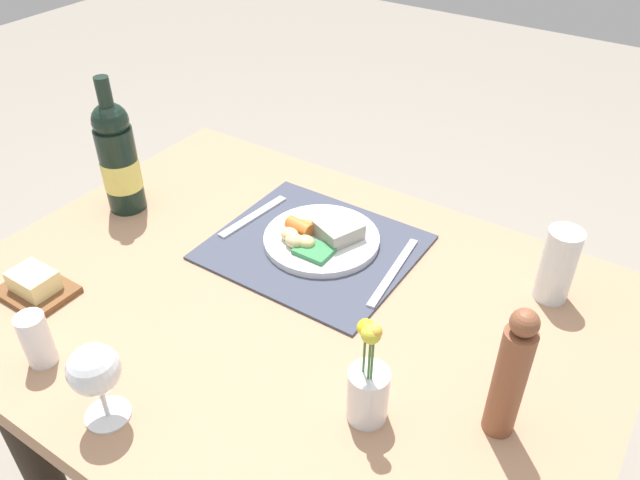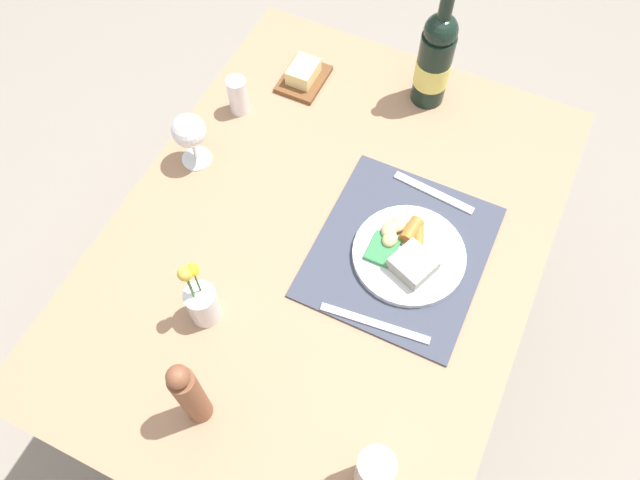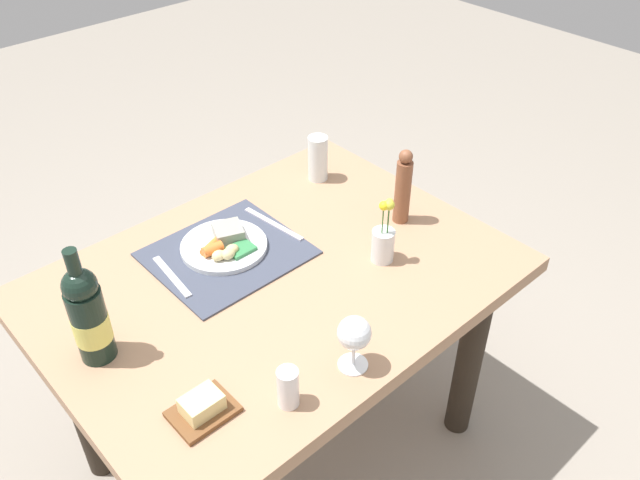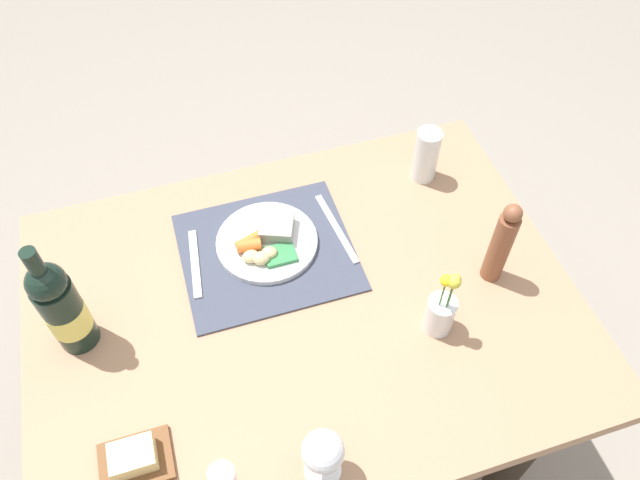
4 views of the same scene
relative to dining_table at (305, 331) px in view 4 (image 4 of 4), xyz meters
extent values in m
plane|color=gray|center=(0.00, 0.00, -0.60)|extent=(8.00, 8.00, 0.00)
cube|color=#A87E5E|center=(0.00, 0.00, 0.10)|extent=(1.17, 0.87, 0.04)
cylinder|color=#2B231A|center=(-0.47, -0.32, -0.26)|extent=(0.08, 0.08, 0.67)
cylinder|color=#2B231A|center=(0.47, -0.32, -0.26)|extent=(0.08, 0.08, 0.67)
cylinder|color=#2B231A|center=(-0.47, 0.32, -0.26)|extent=(0.08, 0.08, 0.67)
cube|color=#3D4353|center=(0.04, -0.16, 0.12)|extent=(0.39, 0.34, 0.01)
cylinder|color=silver|center=(0.04, -0.17, 0.13)|extent=(0.23, 0.23, 0.01)
cube|color=gray|center=(0.01, -0.19, 0.16)|extent=(0.10, 0.10, 0.03)
cylinder|color=orange|center=(0.07, -0.18, 0.15)|extent=(0.08, 0.05, 0.02)
cylinder|color=orange|center=(0.08, -0.16, 0.16)|extent=(0.06, 0.03, 0.03)
ellipsoid|color=#D1C07E|center=(0.04, -0.13, 0.15)|extent=(0.04, 0.03, 0.03)
ellipsoid|color=#C8B97E|center=(0.06, -0.12, 0.15)|extent=(0.04, 0.03, 0.03)
ellipsoid|color=#D9C485|center=(0.08, -0.13, 0.15)|extent=(0.04, 0.03, 0.03)
cube|color=#338048|center=(0.02, -0.12, 0.15)|extent=(0.07, 0.06, 0.01)
cube|color=silver|center=(-0.13, -0.17, 0.13)|extent=(0.04, 0.22, 0.00)
cube|color=silver|center=(0.20, -0.17, 0.13)|extent=(0.04, 0.19, 0.00)
cylinder|color=black|center=(0.46, -0.06, 0.21)|extent=(0.08, 0.08, 0.19)
sphere|color=black|center=(0.46, -0.06, 0.33)|extent=(0.07, 0.07, 0.07)
cylinder|color=black|center=(0.46, -0.06, 0.37)|extent=(0.03, 0.03, 0.09)
cylinder|color=#E9E168|center=(0.46, -0.06, 0.21)|extent=(0.08, 0.08, 0.07)
cube|color=brown|center=(0.38, 0.24, 0.13)|extent=(0.13, 0.10, 0.01)
cube|color=#ECD88E|center=(0.38, 0.24, 0.15)|extent=(0.08, 0.06, 0.04)
cylinder|color=silver|center=(-0.25, 0.14, 0.17)|extent=(0.06, 0.06, 0.09)
cylinder|color=#3F7233|center=(-0.24, 0.14, 0.21)|extent=(0.00, 0.00, 0.18)
sphere|color=yellow|center=(-0.24, 0.14, 0.30)|extent=(0.02, 0.02, 0.02)
cylinder|color=#3F7233|center=(-0.25, 0.15, 0.21)|extent=(0.00, 0.00, 0.18)
sphere|color=gold|center=(-0.25, 0.15, 0.30)|extent=(0.03, 0.03, 0.03)
cylinder|color=#3F7233|center=(-0.26, 0.14, 0.21)|extent=(0.00, 0.00, 0.18)
sphere|color=gold|center=(-0.26, 0.14, 0.30)|extent=(0.02, 0.02, 0.02)
cylinder|color=white|center=(0.07, 0.35, 0.12)|extent=(0.07, 0.07, 0.00)
cylinder|color=white|center=(0.07, 0.35, 0.16)|extent=(0.01, 0.01, 0.06)
sphere|color=white|center=(0.07, 0.35, 0.22)|extent=(0.07, 0.07, 0.07)
cylinder|color=brown|center=(-0.42, 0.05, 0.22)|extent=(0.05, 0.05, 0.19)
sphere|color=brown|center=(-0.42, 0.05, 0.33)|extent=(0.04, 0.04, 0.04)
cylinder|color=silver|center=(-0.39, -0.27, 0.19)|extent=(0.06, 0.06, 0.14)
cylinder|color=silver|center=(-0.39, -0.27, 0.16)|extent=(0.06, 0.06, 0.08)
camera|label=1|loc=(-0.52, 0.66, 0.88)|focal=35.07mm
camera|label=2|loc=(-0.58, -0.26, 1.25)|focal=34.60mm
camera|label=3|loc=(0.78, 1.02, 1.22)|focal=36.88mm
camera|label=4|loc=(0.18, 0.68, 1.24)|focal=34.35mm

